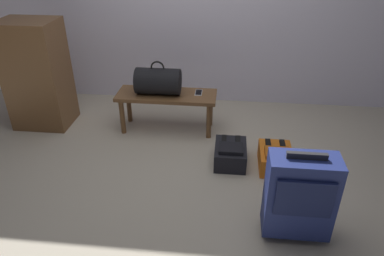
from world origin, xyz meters
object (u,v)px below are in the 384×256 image
Objects in this scene: cell_phone at (199,93)px; suitcase_upright_navy at (300,195)px; backpack_dark at (230,154)px; backpack_orange at (275,158)px; bench at (167,99)px; duffel_bag_black at (158,81)px; side_cabinet at (37,75)px.

cell_phone is 0.21× the size of suitcase_upright_navy.
backpack_dark is (0.34, -0.60, -0.32)m from cell_phone.
suitcase_upright_navy is 1.77× the size of backpack_orange.
duffel_bag_black is at bearing -180.00° from bench.
cell_phone is 0.38× the size of backpack_orange.
side_cabinet is at bearing 179.88° from duffel_bag_black.
backpack_orange is at bearing -4.17° from backpack_dark.
side_cabinet is (-1.25, 0.00, 0.01)m from duffel_bag_black.
bench is 1.23m from backpack_orange.
suitcase_upright_navy reaches higher than cell_phone.
suitcase_upright_navy is at bearing -29.37° from side_cabinet.
duffel_bag_black reaches higher than cell_phone.
suitcase_upright_navy is (0.79, -1.42, -0.06)m from cell_phone.
bench is 1.49× the size of suitcase_upright_navy.
backpack_orange is at bearing -26.85° from duffel_bag_black.
bench is at bearing 151.44° from backpack_orange.
backpack_dark is (-0.45, 0.82, -0.25)m from suitcase_upright_navy.
cell_phone is 0.38× the size of backpack_dark.
suitcase_upright_navy is at bearing -86.23° from backpack_orange.
side_cabinet is at bearing 164.58° from backpack_dark.
duffel_bag_black is at bearing -0.12° from side_cabinet.
backpack_orange is at bearing -40.39° from cell_phone.
backpack_dark is 0.40m from backpack_orange.
cell_phone is 1.02m from backpack_orange.
duffel_bag_black is 1.35m from backpack_orange.
duffel_bag_black is 0.42m from cell_phone.
backpack_orange is (-0.05, 0.80, -0.25)m from suitcase_upright_navy.
cell_phone reaches higher than bench.
duffel_bag_black reaches higher than suitcase_upright_navy.
backpack_dark is at bearing 118.49° from suitcase_upright_navy.
backpack_dark is at bearing -60.19° from cell_phone.
duffel_bag_black is 3.06× the size of cell_phone.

